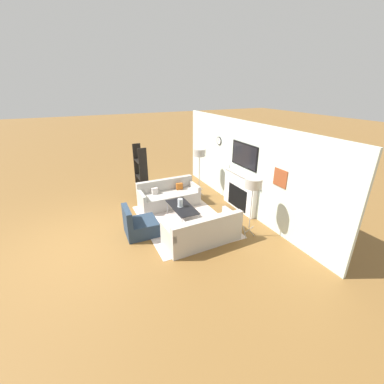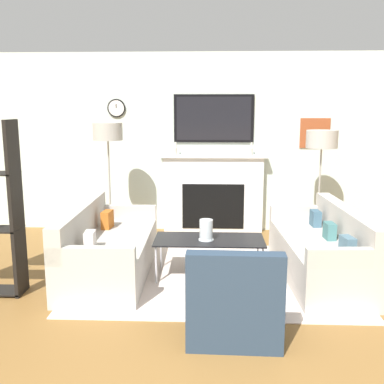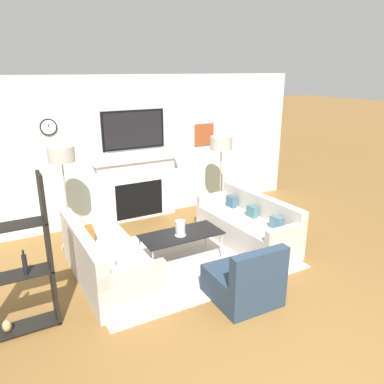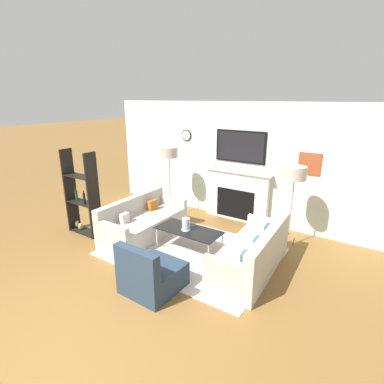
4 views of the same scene
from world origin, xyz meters
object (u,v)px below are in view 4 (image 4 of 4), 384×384
object	(u,v)px
couch_right	(252,255)
floor_lamp_left	(169,153)
couch_left	(143,223)
coffee_table	(189,231)
shelf_unit	(82,197)
hurricane_candle	(186,225)
armchair	(151,275)
floor_lamp_right	(295,174)

from	to	relation	value
couch_right	floor_lamp_left	world-z (taller)	floor_lamp_left
couch_left	coffee_table	xyz separation A→B (m)	(1.16, -0.01, 0.13)
couch_right	shelf_unit	size ratio (longest dim) A/B	1.08
hurricane_candle	shelf_unit	world-z (taller)	shelf_unit
couch_left	shelf_unit	xyz separation A→B (m)	(-1.16, -0.57, 0.51)
couch_left	armchair	world-z (taller)	armchair
couch_right	hurricane_candle	size ratio (longest dim) A/B	8.25
couch_right	armchair	world-z (taller)	armchair
coffee_table	floor_lamp_left	size ratio (longest dim) A/B	0.72
coffee_table	shelf_unit	bearing A→B (deg)	-166.48
couch_right	floor_lamp_right	size ratio (longest dim) A/B	1.20
floor_lamp_left	shelf_unit	distance (m)	2.15
couch_left	hurricane_candle	world-z (taller)	couch_left
armchair	coffee_table	size ratio (longest dim) A/B	0.67
couch_right	hurricane_candle	bearing A→B (deg)	-177.68
couch_right	armchair	distance (m)	1.69
couch_right	floor_lamp_right	world-z (taller)	floor_lamp_right
couch_left	floor_lamp_right	world-z (taller)	floor_lamp_right
coffee_table	couch_left	bearing A→B (deg)	179.50
floor_lamp_right	floor_lamp_left	bearing A→B (deg)	180.00
floor_lamp_left	couch_left	bearing A→B (deg)	-79.44
armchair	floor_lamp_left	size ratio (longest dim) A/B	0.49
couch_right	coffee_table	world-z (taller)	couch_right
floor_lamp_right	shelf_unit	world-z (taller)	shelf_unit
couch_left	armchair	xyz separation A→B (m)	(1.37, -1.32, -0.03)
floor_lamp_left	armchair	bearing A→B (deg)	-57.79
armchair	floor_lamp_left	bearing A→B (deg)	122.21
hurricane_candle	shelf_unit	xyz separation A→B (m)	(-2.28, -0.52, 0.25)
armchair	floor_lamp_right	distance (m)	3.09
couch_right	armchair	bearing A→B (deg)	-128.53
armchair	floor_lamp_right	size ratio (longest dim) A/B	0.52
armchair	shelf_unit	size ratio (longest dim) A/B	0.47
floor_lamp_left	couch_right	bearing A→B (deg)	-24.78
floor_lamp_right	shelf_unit	bearing A→B (deg)	-154.80
shelf_unit	hurricane_candle	bearing A→B (deg)	12.76
coffee_table	floor_lamp_left	world-z (taller)	floor_lamp_left
couch_left	hurricane_candle	bearing A→B (deg)	-2.55
shelf_unit	couch_left	bearing A→B (deg)	26.14
couch_left	floor_lamp_right	size ratio (longest dim) A/B	1.19
floor_lamp_right	couch_left	bearing A→B (deg)	-155.21
couch_left	floor_lamp_left	world-z (taller)	floor_lamp_left
couch_right	floor_lamp_right	distance (m)	1.70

